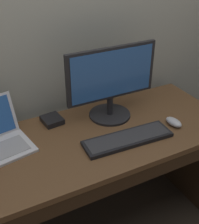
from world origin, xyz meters
TOP-DOWN VIEW (x-y plane):
  - desk at (0.00, -0.01)m, footprint 1.71×0.65m
  - external_monitor at (0.24, 0.13)m, footprint 0.54×0.25m
  - wired_keyboard at (0.20, -0.12)m, footprint 0.49×0.17m
  - computer_mouse at (0.51, -0.12)m, footprint 0.07×0.12m
  - external_drive_box at (-0.10, 0.23)m, footprint 0.12×0.13m

SIDE VIEW (x-z plane):
  - desk at x=0.00m, z-range 0.15..0.93m
  - wired_keyboard at x=0.20m, z-range 0.77..0.80m
  - external_drive_box at x=-0.10m, z-range 0.77..0.80m
  - computer_mouse at x=0.51m, z-range 0.77..0.81m
  - external_monitor at x=0.24m, z-range 0.79..1.22m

